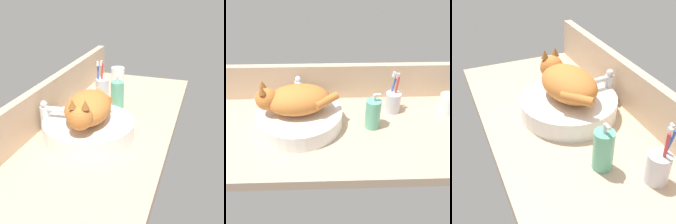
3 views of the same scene
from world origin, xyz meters
The scene contains 8 objects.
ground_plane centered at (0.00, 0.00, -2.00)cm, with size 131.23×54.87×4.00cm, color tan.
backsplash_panel centered at (0.00, 25.64, 8.41)cm, with size 131.23×3.60×16.82cm, color #CCAD8C.
sink_basin centered at (-13.11, 3.25, 3.42)cm, with size 35.08×35.08×6.83cm, color white.
cat centered at (-14.45, 2.96, 12.59)cm, with size 32.32×20.69×14.00cm.
faucet centered at (-14.84, 19.71, 7.30)cm, with size 3.94×11.86×13.60cm.
soap_dispenser centered at (16.68, 0.80, 6.46)cm, with size 6.16×6.16×16.01cm.
toothbrush_cup centered at (27.37, 12.02, 5.04)cm, with size 6.70×6.70×18.70cm.
water_glass centered at (51.98, 11.14, 3.57)cm, with size 7.64×7.64×8.31cm.
Camera 2 is at (0.38, -80.99, 64.87)cm, focal length 40.00 mm.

